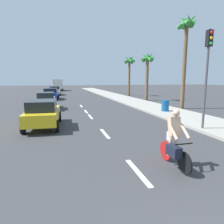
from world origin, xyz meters
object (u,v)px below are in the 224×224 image
object	(u,v)px
palm_tree_far	(147,63)
parked_car_yellow	(43,113)
delivery_truck	(57,85)
trash_bin_near	(165,106)
traffic_signal	(208,62)
parked_car_blue	(51,93)
palm_tree_mid	(186,37)
palm_tree_distant	(129,64)
parked_car_white	(55,90)
cyclist	(174,141)
parked_car_silver	(46,100)

from	to	relation	value
palm_tree_far	parked_car_yellow	bearing A→B (deg)	-135.10
delivery_truck	trash_bin_near	xyz separation A→B (m)	(8.89, -37.19, -0.91)
traffic_signal	parked_car_blue	bearing A→B (deg)	113.00
parked_car_yellow	trash_bin_near	world-z (taller)	parked_car_yellow
palm_tree_mid	parked_car_yellow	bearing A→B (deg)	-160.41
trash_bin_near	traffic_signal	bearing A→B (deg)	-100.60
delivery_truck	parked_car_yellow	bearing A→B (deg)	-93.36
parked_car_yellow	palm_tree_distant	size ratio (longest dim) A/B	0.60
parked_car_white	trash_bin_near	xyz separation A→B (m)	(9.21, -22.37, -0.25)
parked_car_yellow	palm_tree_mid	distance (m)	14.09
palm_tree_mid	traffic_signal	distance (m)	8.86
cyclist	palm_tree_far	distance (m)	20.54
palm_tree_distant	parked_car_yellow	bearing A→B (deg)	-122.12
parked_car_yellow	parked_car_blue	bearing A→B (deg)	93.36
parked_car_silver	trash_bin_near	size ratio (longest dim) A/B	4.26
palm_tree_distant	traffic_signal	world-z (taller)	palm_tree_distant
palm_tree_far	trash_bin_near	bearing A→B (deg)	-105.89
palm_tree_distant	traffic_signal	distance (m)	23.32
trash_bin_near	parked_car_blue	bearing A→B (deg)	123.89
parked_car_blue	parked_car_silver	bearing A→B (deg)	-87.93
parked_car_silver	palm_tree_distant	size ratio (longest dim) A/B	0.57
cyclist	parked_car_blue	distance (m)	23.91
cyclist	parked_car_yellow	bearing A→B (deg)	-56.88
parked_car_white	delivery_truck	distance (m)	14.84
palm_tree_distant	parked_car_silver	bearing A→B (deg)	-135.70
parked_car_blue	palm_tree_distant	xyz separation A→B (m)	(12.59, 2.91, 4.40)
palm_tree_far	trash_bin_near	xyz separation A→B (m)	(-2.66, -9.36, -4.19)
palm_tree_mid	palm_tree_distant	size ratio (longest dim) A/B	1.26
cyclist	parked_car_white	xyz separation A→B (m)	(-4.15, 31.64, 0.01)
cyclist	palm_tree_far	size ratio (longest dim) A/B	0.29
parked_car_yellow	parked_car_silver	bearing A→B (deg)	94.81
cyclist	palm_tree_far	world-z (taller)	palm_tree_far
cyclist	parked_car_blue	bearing A→B (deg)	-79.19
parked_car_blue	palm_tree_mid	xyz separation A→B (m)	(12.34, -12.55, 5.64)
palm_tree_mid	palm_tree_far	bearing A→B (deg)	90.87
traffic_signal	trash_bin_near	bearing A→B (deg)	79.40
parked_car_white	trash_bin_near	size ratio (longest dim) A/B	4.87
parked_car_yellow	traffic_signal	size ratio (longest dim) A/B	0.78
parked_car_blue	trash_bin_near	world-z (taller)	parked_car_blue
cyclist	delivery_truck	size ratio (longest dim) A/B	0.29
delivery_truck	traffic_signal	xyz separation A→B (m)	(7.81, -42.95, 2.10)
parked_car_silver	parked_car_white	distance (m)	17.62
parked_car_white	traffic_signal	bearing A→B (deg)	-74.65
parked_car_silver	traffic_signal	distance (m)	13.85
parked_car_silver	delivery_truck	bearing A→B (deg)	87.46
parked_car_yellow	parked_car_blue	size ratio (longest dim) A/B	0.90
parked_car_blue	palm_tree_distant	distance (m)	13.65
cyclist	parked_car_white	distance (m)	31.91
parked_car_white	trash_bin_near	distance (m)	24.20
trash_bin_near	parked_car_silver	bearing A→B (deg)	153.75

